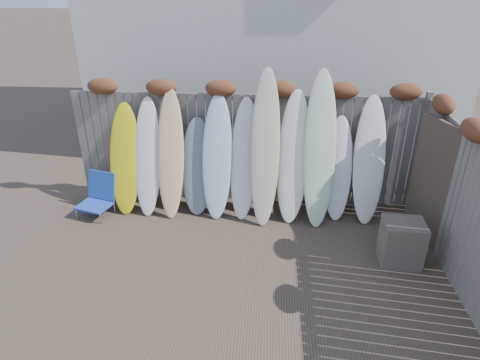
# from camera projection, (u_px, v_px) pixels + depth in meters

# --- Properties ---
(ground) EXTENTS (80.00, 80.00, 0.00)m
(ground) POSITION_uv_depth(u_px,v_px,m) (234.00, 284.00, 5.88)
(ground) COLOR #493A2D
(back_fence) EXTENTS (6.05, 0.28, 2.24)m
(back_fence) POSITION_uv_depth(u_px,v_px,m) (248.00, 140.00, 7.47)
(back_fence) COLOR slate
(back_fence) RESTS_ON ground
(right_fence) EXTENTS (0.28, 4.40, 2.24)m
(right_fence) POSITION_uv_depth(u_px,v_px,m) (471.00, 211.00, 5.40)
(right_fence) COLOR slate
(right_fence) RESTS_ON ground
(beach_chair) EXTENTS (0.67, 0.70, 0.71)m
(beach_chair) POSITION_uv_depth(u_px,v_px,m) (98.00, 195.00, 7.45)
(beach_chair) COLOR #233FAF
(beach_chair) RESTS_ON ground
(wooden_crate) EXTENTS (0.59, 0.50, 0.67)m
(wooden_crate) POSITION_uv_depth(u_px,v_px,m) (402.00, 242.00, 6.18)
(wooden_crate) COLOR #6B5C50
(wooden_crate) RESTS_ON ground
(lattice_panel) EXTENTS (0.45, 1.26, 1.96)m
(lattice_panel) POSITION_uv_depth(u_px,v_px,m) (440.00, 189.00, 6.28)
(lattice_panel) COLOR #3B2C24
(lattice_panel) RESTS_ON ground
(surfboard_0) EXTENTS (0.55, 0.68, 1.87)m
(surfboard_0) POSITION_uv_depth(u_px,v_px,m) (125.00, 159.00, 7.34)
(surfboard_0) COLOR yellow
(surfboard_0) RESTS_ON ground
(surfboard_1) EXTENTS (0.49, 0.72, 1.97)m
(surfboard_1) POSITION_uv_depth(u_px,v_px,m) (148.00, 157.00, 7.29)
(surfboard_1) COLOR white
(surfboard_1) RESTS_ON ground
(surfboard_2) EXTENTS (0.46, 0.75, 2.12)m
(surfboard_2) POSITION_uv_depth(u_px,v_px,m) (171.00, 155.00, 7.21)
(surfboard_2) COLOR #FBD485
(surfboard_2) RESTS_ON ground
(surfboard_3) EXTENTS (0.55, 0.60, 1.64)m
(surfboard_3) POSITION_uv_depth(u_px,v_px,m) (197.00, 167.00, 7.35)
(surfboard_3) COLOR slate
(surfboard_3) RESTS_ON ground
(surfboard_4) EXTENTS (0.53, 0.74, 2.06)m
(surfboard_4) POSITION_uv_depth(u_px,v_px,m) (217.00, 157.00, 7.19)
(surfboard_4) COLOR silver
(surfboard_4) RESTS_ON ground
(surfboard_5) EXTENTS (0.52, 0.75, 2.00)m
(surfboard_5) POSITION_uv_depth(u_px,v_px,m) (244.00, 159.00, 7.18)
(surfboard_5) COLOR white
(surfboard_5) RESTS_ON ground
(surfboard_6) EXTENTS (0.49, 0.88, 2.49)m
(surfboard_6) POSITION_uv_depth(u_px,v_px,m) (265.00, 149.00, 6.96)
(surfboard_6) COLOR beige
(surfboard_6) RESTS_ON ground
(surfboard_7) EXTENTS (0.60, 0.80, 2.15)m
(surfboard_7) POSITION_uv_depth(u_px,v_px,m) (293.00, 158.00, 7.07)
(surfboard_7) COLOR white
(surfboard_7) RESTS_ON ground
(surfboard_8) EXTENTS (0.52, 0.87, 2.48)m
(surfboard_8) POSITION_uv_depth(u_px,v_px,m) (320.00, 150.00, 6.94)
(surfboard_8) COLOR beige
(surfboard_8) RESTS_ON ground
(surfboard_9) EXTENTS (0.47, 0.63, 1.72)m
(surfboard_9) POSITION_uv_depth(u_px,v_px,m) (338.00, 169.00, 7.18)
(surfboard_9) COLOR white
(surfboard_9) RESTS_ON ground
(surfboard_10) EXTENTS (0.54, 0.75, 2.07)m
(surfboard_10) POSITION_uv_depth(u_px,v_px,m) (369.00, 161.00, 7.05)
(surfboard_10) COLOR white
(surfboard_10) RESTS_ON ground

